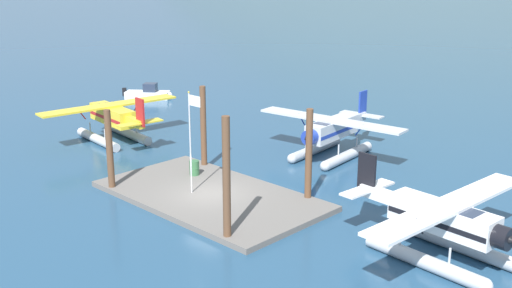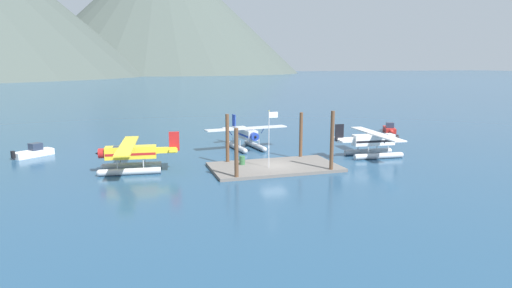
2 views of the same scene
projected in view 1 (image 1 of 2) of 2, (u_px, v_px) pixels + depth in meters
The scene contains 12 objects.
ground_plane at pixel (210, 198), 33.59m from camera, with size 1200.00×1200.00×0.00m, color navy.
dock_platform at pixel (210, 196), 33.54m from camera, with size 12.70×7.03×0.30m, color #66605B.
piling_near_left at pixel (110, 151), 33.92m from camera, with size 0.38×0.38×4.76m, color brown.
piling_near_right at pixel (227, 181), 27.43m from camera, with size 0.37×0.37×5.99m, color brown.
piling_far_left at pixel (203, 128), 37.74m from camera, with size 0.37×0.37×5.30m, color brown.
piling_far_right at pixel (309, 157), 32.29m from camera, with size 0.37×0.37×5.18m, color brown.
flagpole at pixel (191, 131), 32.54m from camera, with size 0.95×0.10×5.66m.
fuel_drum at pixel (194, 168), 36.34m from camera, with size 0.62×0.62×0.88m.
seaplane_white_stbd_fwd at pixel (443, 226), 26.14m from camera, with size 7.97×10.48×3.84m.
seaplane_yellow_port_fwd at pixel (112, 120), 44.33m from camera, with size 7.95×10.49×3.84m.
seaplane_silver_bow_centre at pixel (331, 134), 40.50m from camera, with size 10.49×7.95×3.84m.
boat_white_open_west at pixel (149, 94), 59.01m from camera, with size 4.21×3.81×1.50m.
Camera 1 is at (23.73, -20.76, 12.22)m, focal length 42.84 mm.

